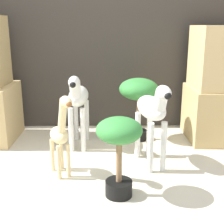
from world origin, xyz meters
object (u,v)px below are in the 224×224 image
object	(u,v)px
potted_palm_front	(139,94)
potted_palm_back	(119,142)
zebra_left	(78,99)
zebra_right	(153,112)
giraffe_figurine	(61,133)

from	to	relation	value
potted_palm_front	potted_palm_back	world-z (taller)	potted_palm_front
zebra_left	potted_palm_back	size ratio (longest dim) A/B	1.28
zebra_left	potted_palm_front	distance (m)	0.58
zebra_right	potted_palm_back	size ratio (longest dim) A/B	1.28
zebra_right	potted_palm_front	bearing A→B (deg)	94.90
giraffe_figurine	potted_palm_back	size ratio (longest dim) A/B	1.19
zebra_left	potted_palm_back	distance (m)	0.93
zebra_right	giraffe_figurine	distance (m)	0.71
zebra_right	potted_palm_back	world-z (taller)	zebra_right
zebra_left	giraffe_figurine	xyz separation A→B (m)	(-0.07, -0.58, -0.10)
giraffe_figurine	potted_palm_back	distance (m)	0.50
zebra_right	zebra_left	xyz separation A→B (m)	(-0.60, 0.41, 0.00)
potted_palm_front	potted_palm_back	size ratio (longest dim) A/B	1.13
giraffe_figurine	potted_palm_front	size ratio (longest dim) A/B	1.06
zebra_right	potted_palm_back	xyz separation A→B (m)	(-0.27, -0.45, -0.07)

